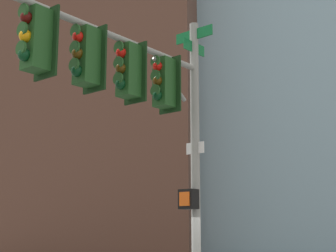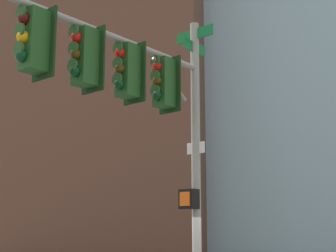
{
  "view_description": "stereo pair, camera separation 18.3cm",
  "coord_description": "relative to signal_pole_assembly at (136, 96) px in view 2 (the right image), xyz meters",
  "views": [
    {
      "loc": [
        -1.52,
        10.63,
        2.27
      ],
      "look_at": [
        0.35,
        0.95,
        4.28
      ],
      "focal_mm": 54.08,
      "sensor_mm": 36.0,
      "label": 1
    },
    {
      "loc": [
        -1.69,
        10.6,
        2.27
      ],
      "look_at": [
        0.35,
        0.95,
        4.28
      ],
      "focal_mm": 54.08,
      "sensor_mm": 36.0,
      "label": 2
    }
  ],
  "objects": [
    {
      "name": "signal_pole_assembly",
      "position": [
        0.0,
        0.0,
        0.0
      ],
      "size": [
        2.76,
        4.48,
        6.73
      ],
      "rotation": [
        0.0,
        0.0,
        1.07
      ],
      "color": "gray",
      "rests_on": "ground_plane"
    },
    {
      "name": "building_brick_midblock",
      "position": [
        11.94,
        -35.24,
        16.32
      ],
      "size": [
        17.44,
        14.75,
        42.04
      ],
      "primitive_type": "cube",
      "color": "brown",
      "rests_on": "ground_plane"
    }
  ]
}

